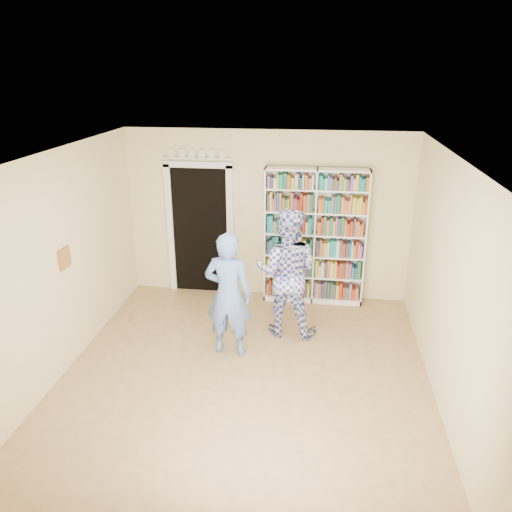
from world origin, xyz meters
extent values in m
plane|color=#956F48|center=(0.00, 0.00, 0.00)|extent=(5.00, 5.00, 0.00)
plane|color=white|center=(0.00, 0.00, 2.70)|extent=(5.00, 5.00, 0.00)
plane|color=beige|center=(0.00, 2.50, 1.35)|extent=(4.50, 0.00, 4.50)
plane|color=beige|center=(-2.25, 0.00, 1.35)|extent=(0.00, 5.00, 5.00)
plane|color=beige|center=(2.25, 0.00, 1.35)|extent=(0.00, 5.00, 5.00)
cube|color=white|center=(0.76, 2.34, 1.08)|extent=(1.57, 0.29, 2.16)
cube|color=white|center=(0.76, 2.34, 1.08)|extent=(0.02, 0.29, 2.16)
cube|color=black|center=(-1.10, 2.48, 1.05)|extent=(0.90, 0.03, 2.10)
cube|color=white|center=(-1.60, 2.47, 1.05)|extent=(0.10, 0.06, 2.20)
cube|color=white|center=(-0.60, 2.47, 1.05)|extent=(0.10, 0.06, 2.20)
cube|color=white|center=(-1.10, 2.47, 2.15)|extent=(1.10, 0.06, 0.10)
cube|color=white|center=(-1.10, 2.46, 2.25)|extent=(1.10, 0.08, 0.02)
cube|color=brown|center=(-2.23, 0.20, 1.40)|extent=(0.03, 0.25, 0.25)
imported|color=#5C7FCD|center=(-0.29, 0.60, 0.84)|extent=(0.64, 0.44, 1.68)
imported|color=#303695|center=(0.41, 1.25, 0.92)|extent=(0.96, 0.78, 1.84)
cube|color=white|center=(0.55, 1.07, 1.00)|extent=(0.18, 0.12, 0.30)
camera|label=1|loc=(0.83, -5.10, 3.60)|focal=35.00mm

